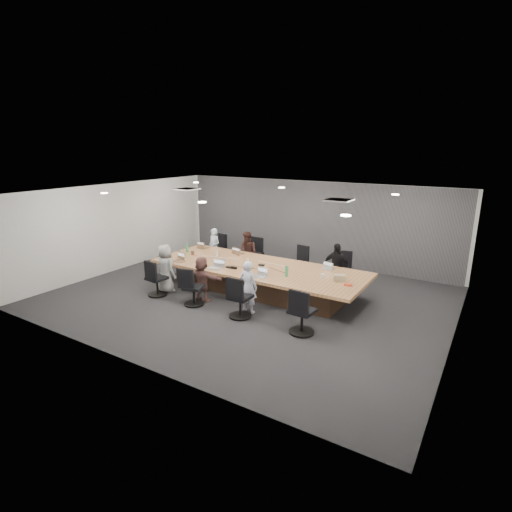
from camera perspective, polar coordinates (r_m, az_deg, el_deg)
The scene contains 39 objects.
floor at distance 10.83m, azimuth -1.12°, elevation -5.84°, with size 10.00×8.00×0.00m, color #28282B.
ceiling at distance 10.15m, azimuth -1.20°, elevation 9.04°, with size 10.00×8.00×0.00m, color white.
wall_back at distance 13.86m, azimuth 7.88°, elevation 4.79°, with size 10.00×2.80×0.00m, color silver.
wall_front at distance 7.52m, azimuth -18.00°, elevation -5.07°, with size 10.00×2.80×0.00m, color silver.
wall_left at distance 13.71m, azimuth -19.04°, elevation 3.97°, with size 8.00×2.80×0.00m, color silver.
wall_right at distance 8.85m, azimuth 27.20°, elevation -2.96°, with size 8.00×2.80×0.00m, color silver.
curtain at distance 13.78m, azimuth 7.75°, elevation 4.74°, with size 9.80×0.04×2.80m, color #58575D.
conference_table at distance 11.09m, azimuth 0.27°, elevation -3.11°, with size 6.00×2.20×0.74m.
chair_0 at distance 13.82m, azimuth -5.10°, elevation 0.59°, with size 0.54×0.54×0.80m, color black, non-canonical shape.
chair_1 at distance 13.07m, azimuth -0.35°, elevation -0.05°, with size 0.59×0.59×0.88m, color black, non-canonical shape.
chair_2 at distance 12.30m, azimuth 6.38°, elevation -1.41°, with size 0.52×0.52×0.77m, color black, non-canonical shape.
chair_3 at distance 11.85m, azimuth 11.88°, elevation -2.27°, with size 0.53×0.53×0.79m, color black, non-canonical shape.
chair_4 at distance 11.13m, azimuth -13.97°, elevation -3.50°, with size 0.55×0.55×0.82m, color black, non-canonical shape.
chair_5 at distance 10.29m, azimuth -8.90°, elevation -4.83°, with size 0.54×0.54×0.80m, color black, non-canonical shape.
chair_6 at distance 9.46m, azimuth -2.27°, elevation -6.34°, with size 0.57×0.57×0.85m, color black, non-canonical shape.
chair_7 at distance 8.73m, azimuth 6.60°, elevation -8.30°, with size 0.59×0.59×0.87m, color black, non-canonical shape.
person_0 at distance 13.49m, azimuth -6.01°, elevation 1.26°, with size 0.47×0.31×1.28m, color silver.
laptop_0 at distance 13.05m, azimuth -7.49°, elevation 1.21°, with size 0.29×0.20×0.02m, color #8C6647.
person_1 at distance 12.73m, azimuth -1.19°, elevation 0.55°, with size 0.64×0.50×1.31m, color #341C19.
laptop_1 at distance 12.26m, azimuth -2.58°, elevation 0.40°, with size 0.35×0.24×0.02m, color #8C6647.
person_3 at distance 11.45m, azimuth 11.35°, elevation -1.45°, with size 0.78×0.32×1.33m, color black.
laptop_3 at distance 10.93m, azimuth 10.35°, elevation -1.74°, with size 0.28×0.20×0.02m, color #B2B2B7.
person_4 at distance 11.28m, azimuth -12.80°, elevation -1.74°, with size 0.66×0.43×1.35m, color gray.
laptop_4 at distance 11.64m, azimuth -10.94°, elevation -0.71°, with size 0.34×0.23×0.02m, color #8C6647.
person_5 at distance 10.47m, azimuth -7.71°, elevation -3.27°, with size 1.11×0.35×1.20m, color brown.
laptop_5 at distance 10.83m, azimuth -5.90°, elevation -1.73°, with size 0.34×0.23×0.02m, color #B2B2B7.
person_6 at distance 9.65m, azimuth -1.12°, elevation -4.42°, with size 0.48×0.31×1.31m, color silver.
laptop_6 at distance 10.06m, azimuth 0.58°, elevation -3.00°, with size 0.29×0.20×0.02m, color #B2B2B7.
bottle_green_left at distance 12.57m, azimuth -9.82°, elevation 1.16°, with size 0.08×0.08×0.27m, color #34975C.
bottle_green_right at distance 10.12m, azimuth 4.39°, elevation -2.18°, with size 0.08×0.08×0.28m, color #34975C.
bottle_clear at distance 11.92m, azimuth -5.60°, elevation 0.33°, with size 0.06×0.06×0.19m, color silver.
cup_white_far at distance 11.32m, azimuth -1.22°, elevation -0.68°, with size 0.08×0.08×0.10m, color white.
cup_white_near at distance 10.19m, azimuth 9.42°, elevation -2.76°, with size 0.07×0.07×0.09m, color white.
mug_brown at distance 12.24m, azimuth -9.05°, elevation 0.43°, with size 0.10×0.10×0.12m, color brown.
mic_left at distance 10.85m, azimuth -3.83°, elevation -1.61°, with size 0.17×0.11×0.03m, color black.
mic_right at distance 11.03m, azimuth 0.80°, elevation -1.29°, with size 0.16×0.11×0.03m, color black.
stapler at distance 10.73m, azimuth -3.17°, elevation -1.70°, with size 0.18×0.04×0.07m, color black.
canvas_bag at distance 10.00m, azimuth 11.84°, elevation -3.06°, with size 0.28×0.17×0.15m, color tan.
snack_packet at distance 9.73m, azimuth 13.03°, elevation -4.02°, with size 0.17×0.12×0.04m, color red.
Camera 1 is at (5.48, -8.47, 3.95)m, focal length 28.00 mm.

